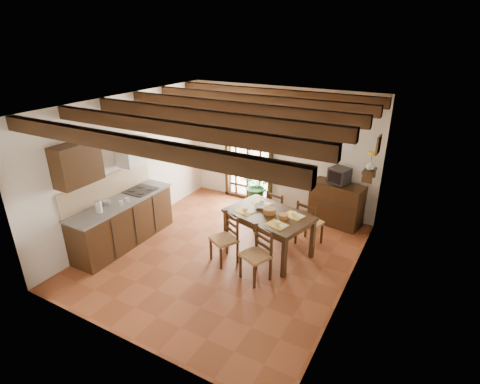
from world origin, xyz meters
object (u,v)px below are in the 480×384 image
Objects in this scene: crt_tv at (339,176)px; kitchen_counter at (123,221)px; dining_table at (269,218)px; chair_near_left at (225,247)px; chair_near_right at (256,264)px; chair_far_right at (309,231)px; potted_plant at (257,186)px; sideboard at (336,204)px; chair_far_left at (278,218)px; pendant_lamp at (274,146)px.

kitchen_counter is at bearing -121.55° from crt_tv.
dining_table is 0.97m from chair_near_left.
chair_near_right is 1.56m from chair_far_right.
potted_plant is at bearing 139.38° from chair_near_right.
kitchen_counter reaches higher than sideboard.
crt_tv reaches higher than chair_near_right.
chair_far_left is at bearing -126.26° from sideboard.
sideboard is (1.34, 2.43, 0.17)m from chair_near_left.
pendant_lamp is (1.05, -1.53, 1.51)m from potted_plant.
chair_far_left is 1.56m from crt_tv.
chair_far_right reaches higher than chair_far_left.
kitchen_counter is 2.44× the size of chair_far_left.
sideboard is at bearing -123.18° from chair_far_left.
chair_near_left is 2.89m from crt_tv.
pendant_lamp is at bearing 115.39° from chair_far_left.
sideboard is 0.65m from crt_tv.
potted_plant is at bearing 59.56° from kitchen_counter.
chair_near_right reaches higher than chair_near_left.
kitchen_counter reaches higher than chair_near_left.
chair_near_left is 2.78m from sideboard.
chair_far_right is at bearing -91.22° from sideboard.
chair_far_left is at bearing -117.17° from crt_tv.
chair_far_right is at bearing 28.13° from kitchen_counter.
crt_tv is (0.00, -0.01, 0.65)m from sideboard.
kitchen_counter is at bearing -120.44° from potted_plant.
pendant_lamp is (0.56, 0.76, 1.79)m from chair_near_left.
dining_table is 1.58× the size of sideboard.
kitchen_counter is 1.31× the size of dining_table.
pendant_lamp is (-0.17, 0.95, 1.78)m from chair_near_right.
kitchen_counter reaches higher than chair_near_right.
chair_near_left is 1.95× the size of crt_tv.
kitchen_counter is 2.82m from chair_near_right.
chair_near_left is 2.02m from pendant_lamp.
sideboard is (0.78, 1.77, -0.26)m from dining_table.
potted_plant is (-1.05, 1.63, -0.15)m from dining_table.
potted_plant reaches higher than chair_near_right.
dining_table is 1.95m from sideboard.
dining_table is 1.83× the size of chair_near_right.
kitchen_counter reaches higher than crt_tv.
kitchen_counter is 2.85m from dining_table.
potted_plant is (-0.88, 0.78, 0.28)m from chair_far_left.
chair_near_left is 0.85× the size of sideboard.
kitchen_counter is 2.66× the size of pendant_lamp.
chair_near_left is (-0.56, -0.66, -0.43)m from dining_table.
pendant_lamp is (-0.57, -0.56, 1.79)m from chair_far_right.
chair_near_right is 0.86× the size of sideboard.
chair_near_right reaches higher than sideboard.
chair_near_right reaches higher than chair_far_right.
sideboard is at bearing 4.22° from potted_plant.
kitchen_counter is 2.40× the size of chair_near_right.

